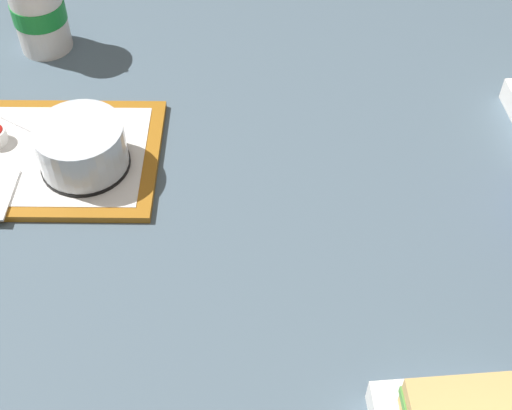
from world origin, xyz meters
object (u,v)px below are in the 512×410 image
food_tray (42,157)px  soda_cup_center (37,6)px  plastic_fork (21,124)px  cake_container (82,148)px

food_tray → soda_cup_center: size_ratio=1.78×
plastic_fork → food_tray: bearing=-24.3°
plastic_fork → cake_container: bearing=-6.2°
cake_container → soda_cup_center: soda_cup_center is taller
food_tray → plastic_fork: bearing=139.1°
food_tray → cake_container: bearing=-4.1°
cake_container → plastic_fork: size_ratio=1.25×
cake_container → plastic_fork: cake_container is taller
cake_container → soda_cup_center: size_ratio=0.58×
cake_container → plastic_fork: (-0.14, 0.06, -0.03)m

